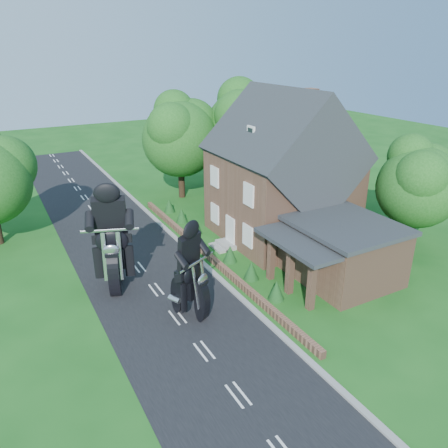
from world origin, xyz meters
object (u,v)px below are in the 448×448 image
motorcycle_lead (191,302)px  garden_wall (209,256)px  house (282,176)px  motorcycle_follow (116,273)px  annex (341,250)px

motorcycle_lead → garden_wall: bearing=-151.7°
house → motorcycle_lead: size_ratio=6.12×
house → motorcycle_lead: bearing=-147.8°
motorcycle_follow → motorcycle_lead: bearing=139.6°
motorcycle_follow → house: bearing=-151.7°
garden_wall → motorcycle_lead: (-3.64, -5.20, 0.58)m
motorcycle_lead → motorcycle_follow: (-2.50, 4.43, 0.15)m
annex → motorcycle_lead: size_ratio=4.21×
house → motorcycle_follow: size_ratio=5.13×
house → annex: 7.30m
annex → motorcycle_follow: bearing=156.7°
motorcycle_follow → annex: bearing=176.9°
house → motorcycle_lead: 12.16m
garden_wall → motorcycle_lead: size_ratio=13.14×
garden_wall → motorcycle_lead: 6.37m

